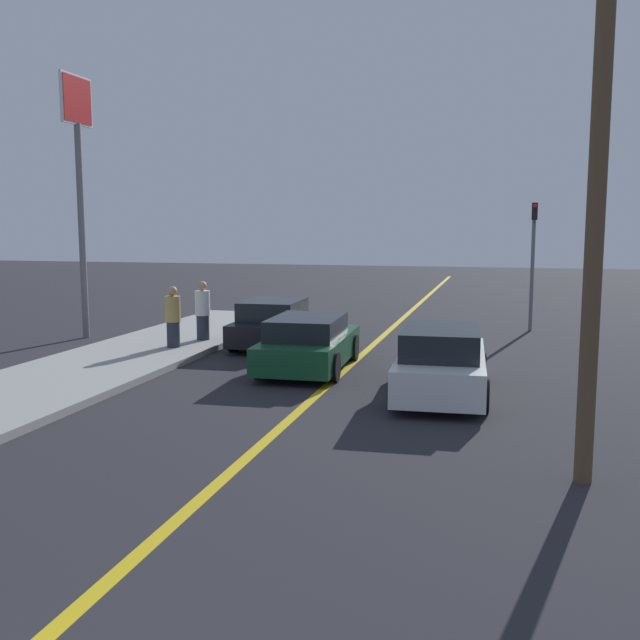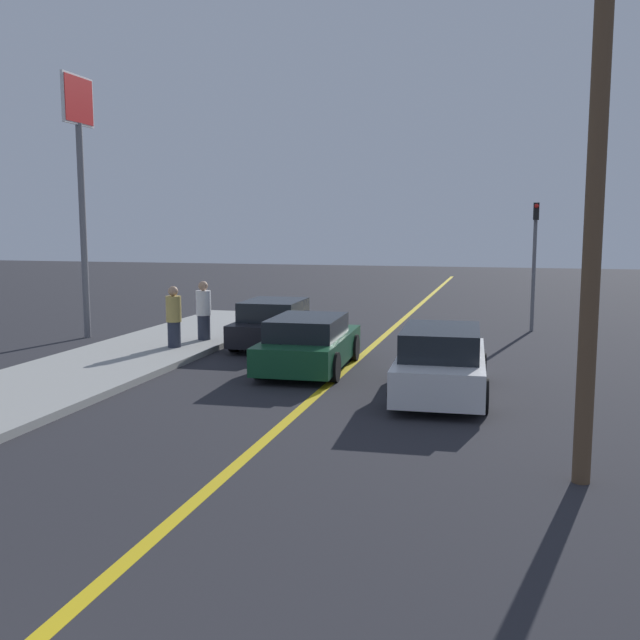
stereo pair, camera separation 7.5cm
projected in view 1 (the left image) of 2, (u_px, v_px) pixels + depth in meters
road_center_line at (369, 349)px, 20.09m from camera, size 0.20×60.00×0.01m
sidewalk_left at (66, 378)px, 15.89m from camera, size 3.52×24.27×0.16m
car_near_right_lane at (441, 362)px, 14.51m from camera, size 2.01×4.40×1.41m
car_ahead_center at (309, 343)px, 17.11m from camera, size 2.06×4.32×1.30m
car_far_distant at (275, 324)px, 20.48m from camera, size 2.04×3.94×1.34m
pedestrian_near_curb at (173, 317)px, 19.31m from camera, size 0.41×0.41×1.67m
pedestrian_mid_group at (203, 311)px, 20.59m from camera, size 0.43×0.43×1.71m
traffic_light at (533, 253)px, 23.13m from camera, size 0.18×0.40×4.18m
roadside_sign at (78, 152)px, 21.35m from camera, size 0.20×1.54×7.88m
utility_pole at (597, 186)px, 9.12m from camera, size 0.24×0.24×7.89m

